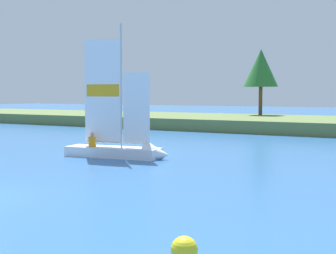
{
  "coord_description": "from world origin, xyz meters",
  "views": [
    {
      "loc": [
        11.79,
        -8.29,
        2.92
      ],
      "look_at": [
        -0.75,
        13.25,
        1.2
      ],
      "focal_mm": 51.14,
      "sensor_mm": 36.0,
      "label": 1
    }
  ],
  "objects_px": {
    "shoreline_tree_midleft": "(261,68)",
    "channel_buoy": "(184,250)",
    "shoreline_tree_left": "(105,70)",
    "sailboat": "(126,147)"
  },
  "relations": [
    {
      "from": "shoreline_tree_left",
      "to": "channel_buoy",
      "type": "relative_size",
      "value": 12.6
    },
    {
      "from": "sailboat",
      "to": "channel_buoy",
      "type": "height_order",
      "value": "sailboat"
    },
    {
      "from": "shoreline_tree_midleft",
      "to": "channel_buoy",
      "type": "bearing_deg",
      "value": -72.66
    },
    {
      "from": "shoreline_tree_left",
      "to": "shoreline_tree_midleft",
      "type": "distance_m",
      "value": 15.36
    },
    {
      "from": "shoreline_tree_left",
      "to": "sailboat",
      "type": "distance_m",
      "value": 27.08
    },
    {
      "from": "shoreline_tree_midleft",
      "to": "channel_buoy",
      "type": "xyz_separation_m",
      "value": [
        11.24,
        -35.98,
        -5.1
      ]
    },
    {
      "from": "sailboat",
      "to": "channel_buoy",
      "type": "relative_size",
      "value": 13.57
    },
    {
      "from": "shoreline_tree_midleft",
      "to": "sailboat",
      "type": "height_order",
      "value": "shoreline_tree_midleft"
    },
    {
      "from": "shoreline_tree_left",
      "to": "sailboat",
      "type": "height_order",
      "value": "shoreline_tree_left"
    },
    {
      "from": "shoreline_tree_left",
      "to": "sailboat",
      "type": "bearing_deg",
      "value": -50.24
    }
  ]
}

